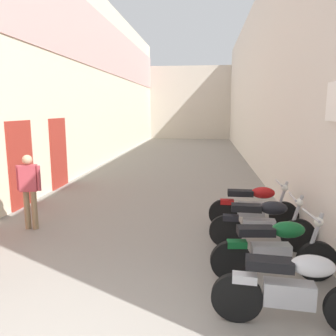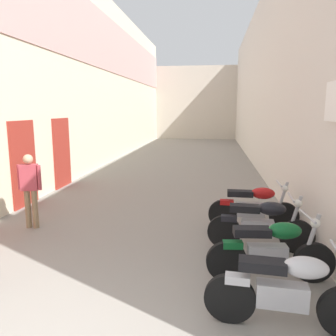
{
  "view_description": "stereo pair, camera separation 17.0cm",
  "coord_description": "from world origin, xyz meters",
  "px_view_note": "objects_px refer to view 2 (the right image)",
  "views": [
    {
      "loc": [
        1.35,
        -2.26,
        2.49
      ],
      "look_at": [
        0.53,
        4.95,
        1.2
      ],
      "focal_mm": 35.59,
      "sensor_mm": 36.0,
      "label": 1
    },
    {
      "loc": [
        1.51,
        -2.24,
        2.49
      ],
      "look_at": [
        0.53,
        4.95,
        1.2
      ],
      "focal_mm": 35.59,
      "sensor_mm": 36.0,
      "label": 2
    }
  ],
  "objects_px": {
    "motorcycle_fourth": "(254,206)",
    "motorcycle_second": "(271,249)",
    "motorcycle_nearest": "(288,289)",
    "motorcycle_third": "(261,223)",
    "pedestrian_mid_alley": "(30,185)"
  },
  "relations": [
    {
      "from": "motorcycle_nearest",
      "to": "motorcycle_second",
      "type": "relative_size",
      "value": 1.0
    },
    {
      "from": "motorcycle_nearest",
      "to": "pedestrian_mid_alley",
      "type": "distance_m",
      "value": 5.39
    },
    {
      "from": "motorcycle_nearest",
      "to": "motorcycle_third",
      "type": "relative_size",
      "value": 1.0
    },
    {
      "from": "motorcycle_second",
      "to": "motorcycle_third",
      "type": "relative_size",
      "value": 1.0
    },
    {
      "from": "motorcycle_second",
      "to": "motorcycle_fourth",
      "type": "bearing_deg",
      "value": 90.0
    },
    {
      "from": "motorcycle_third",
      "to": "pedestrian_mid_alley",
      "type": "distance_m",
      "value": 4.68
    },
    {
      "from": "motorcycle_second",
      "to": "motorcycle_third",
      "type": "bearing_deg",
      "value": 90.0
    },
    {
      "from": "pedestrian_mid_alley",
      "to": "motorcycle_nearest",
      "type": "bearing_deg",
      "value": -30.5
    },
    {
      "from": "motorcycle_nearest",
      "to": "pedestrian_mid_alley",
      "type": "relative_size",
      "value": 1.18
    },
    {
      "from": "motorcycle_second",
      "to": "motorcycle_fourth",
      "type": "relative_size",
      "value": 1.0
    },
    {
      "from": "motorcycle_fourth",
      "to": "pedestrian_mid_alley",
      "type": "bearing_deg",
      "value": -173.42
    },
    {
      "from": "motorcycle_third",
      "to": "pedestrian_mid_alley",
      "type": "height_order",
      "value": "pedestrian_mid_alley"
    },
    {
      "from": "motorcycle_third",
      "to": "pedestrian_mid_alley",
      "type": "xyz_separation_m",
      "value": [
        -4.63,
        0.54,
        0.42
      ]
    },
    {
      "from": "motorcycle_nearest",
      "to": "pedestrian_mid_alley",
      "type": "height_order",
      "value": "pedestrian_mid_alley"
    },
    {
      "from": "motorcycle_fourth",
      "to": "motorcycle_second",
      "type": "bearing_deg",
      "value": -90.0
    }
  ]
}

